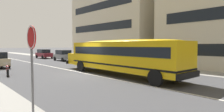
{
  "coord_description": "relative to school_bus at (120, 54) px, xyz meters",
  "views": [
    {
      "loc": [
        12.52,
        -8.6,
        2.3
      ],
      "look_at": [
        2.13,
        0.75,
        1.52
      ],
      "focal_mm": 29.72,
      "sensor_mm": 36.0,
      "label": 1
    }
  ],
  "objects": [
    {
      "name": "motorcycle_near_kerb",
      "position": [
        -5.66,
        -6.59,
        -1.21
      ],
      "size": [
        1.98,
        0.62,
        0.94
      ],
      "rotation": [
        0.0,
        0.0,
        2.96
      ],
      "color": "black",
      "rests_on": "ground_plane"
    },
    {
      "name": "parked_car_grey_end_of_row",
      "position": [
        -15.54,
        3.27,
        -0.79
      ],
      "size": [
        3.91,
        1.9,
        1.64
      ],
      "rotation": [
        0.0,
        0.0,
        -0.01
      ],
      "color": "gray",
      "rests_on": "ground_plane"
    },
    {
      "name": "sidewalk_far",
      "position": [
        -2.19,
        6.11,
        -1.63
      ],
      "size": [
        120.0,
        3.0,
        0.01
      ],
      "primitive_type": "cube",
      "color": "gray",
      "rests_on": "ground_plane"
    },
    {
      "name": "apartment_block_far_left",
      "position": [
        -12.38,
        14.48,
        6.61
      ],
      "size": [
        16.08,
        13.81,
        16.5
      ],
      "color": "beige",
      "rests_on": "ground_plane"
    },
    {
      "name": "parked_car_maroon_near_corner",
      "position": [
        -23.12,
        3.27,
        -0.79
      ],
      "size": [
        3.95,
        1.98,
        1.64
      ],
      "rotation": [
        0.0,
        0.0,
        0.03
      ],
      "color": "maroon",
      "rests_on": "ground_plane"
    },
    {
      "name": "stop_sign_post",
      "position": [
        4.66,
        -8.2,
        0.6
      ],
      "size": [
        0.7,
        0.07,
        2.9
      ],
      "color": "slate",
      "rests_on": "ground_plane"
    },
    {
      "name": "school_bus",
      "position": [
        0.0,
        0.0,
        0.0
      ],
      "size": [
        12.38,
        3.05,
        2.76
      ],
      "rotation": [
        0.0,
        0.0,
        3.12
      ],
      "color": "yellow",
      "rests_on": "ground_plane"
    },
    {
      "name": "ground_plane",
      "position": [
        -2.19,
        -1.5,
        -1.64
      ],
      "size": [
        400.0,
        400.0,
        0.0
      ],
      "primitive_type": "plane",
      "color": "#424244"
    },
    {
      "name": "lane_centreline",
      "position": [
        -2.19,
        -1.5,
        -1.64
      ],
      "size": [
        110.0,
        0.16,
        0.01
      ],
      "primitive_type": "cube",
      "color": "silver",
      "rests_on": "ground_plane"
    }
  ]
}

